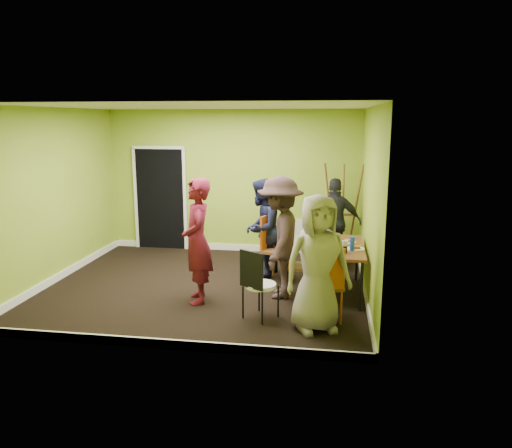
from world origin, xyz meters
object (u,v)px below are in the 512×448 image
(person_left_near, at_px, (280,237))
(person_standing, at_px, (197,241))
(person_front_end, at_px, (318,264))
(easel, at_px, (342,212))
(chair_front_end, at_px, (326,281))
(blue_bottle, at_px, (352,244))
(thermos, at_px, (330,240))
(dining_table, at_px, (334,249))
(chair_bentwood, at_px, (257,281))
(chair_back_end, at_px, (330,233))
(chair_left_far, at_px, (274,244))
(chair_left_near, at_px, (297,260))
(person_left_far, at_px, (261,228))
(person_back_end, at_px, (335,222))
(orange_bottle, at_px, (331,241))

(person_left_near, bearing_deg, person_standing, -70.00)
(person_front_end, bearing_deg, easel, 60.91)
(chair_front_end, relative_size, blue_bottle, 4.91)
(person_standing, bearing_deg, easel, 123.53)
(chair_front_end, xyz_separation_m, thermos, (0.02, 1.11, 0.27))
(dining_table, distance_m, chair_bentwood, 1.55)
(chair_back_end, bearing_deg, chair_left_far, 24.35)
(chair_left_far, distance_m, person_front_end, 2.07)
(chair_left_near, bearing_deg, person_left_far, -143.02)
(person_back_end, relative_size, person_front_end, 0.92)
(chair_left_near, bearing_deg, chair_left_far, -148.78)
(chair_left_far, xyz_separation_m, person_front_end, (0.77, -1.91, 0.26))
(chair_back_end, xyz_separation_m, person_standing, (-1.87, -2.02, 0.27))
(chair_back_end, height_order, chair_front_end, chair_front_end)
(dining_table, xyz_separation_m, orange_bottle, (-0.05, 0.13, 0.10))
(chair_bentwood, bearing_deg, chair_front_end, 32.98)
(thermos, distance_m, person_standing, 1.97)
(person_front_end, bearing_deg, dining_table, 58.91)
(easel, bearing_deg, person_left_far, -136.64)
(chair_bentwood, distance_m, thermos, 1.49)
(blue_bottle, height_order, person_left_far, person_left_far)
(person_left_far, bearing_deg, chair_bentwood, 17.47)
(dining_table, bearing_deg, chair_left_near, -161.02)
(person_front_end, bearing_deg, person_left_near, 94.19)
(chair_back_end, xyz_separation_m, easel, (0.22, 0.57, 0.27))
(chair_back_end, xyz_separation_m, thermos, (-0.00, -1.42, 0.22))
(blue_bottle, bearing_deg, easel, 92.76)
(blue_bottle, distance_m, person_front_end, 1.22)
(chair_back_end, bearing_deg, easel, -130.24)
(chair_back_end, distance_m, person_standing, 2.77)
(easel, distance_m, person_left_near, 2.38)
(dining_table, xyz_separation_m, chair_bentwood, (-0.99, -1.19, -0.17))
(chair_front_end, height_order, easel, easel)
(dining_table, bearing_deg, orange_bottle, 109.91)
(chair_left_far, bearing_deg, dining_table, 84.35)
(chair_front_end, bearing_deg, chair_left_near, 97.12)
(chair_left_far, bearing_deg, person_front_end, 43.63)
(blue_bottle, bearing_deg, person_back_end, 97.65)
(person_standing, bearing_deg, person_left_near, 91.50)
(easel, relative_size, person_left_near, 1.01)
(blue_bottle, xyz_separation_m, person_left_far, (-1.46, 0.93, -0.03))
(chair_bentwood, xyz_separation_m, person_left_near, (0.20, 0.93, 0.38))
(dining_table, relative_size, easel, 0.82)
(chair_back_end, distance_m, person_left_near, 1.80)
(chair_left_far, xyz_separation_m, person_standing, (-0.96, -1.16, 0.30))
(chair_bentwood, relative_size, person_front_end, 0.55)
(chair_bentwood, relative_size, thermos, 4.88)
(chair_front_end, distance_m, blue_bottle, 1.00)
(person_back_end, bearing_deg, person_left_near, 64.79)
(chair_bentwood, bearing_deg, person_standing, -177.53)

